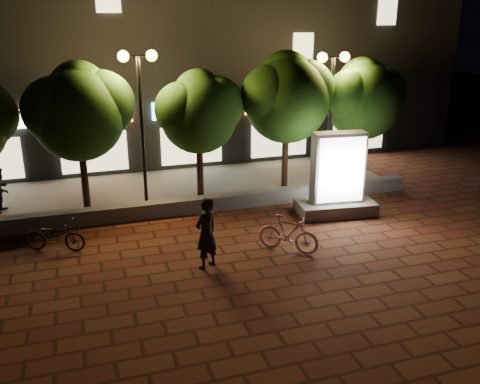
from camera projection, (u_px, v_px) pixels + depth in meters
name	position (u px, v px, depth m)	size (l,w,h in m)	color
ground	(231.00, 263.00, 13.87)	(80.00, 80.00, 0.00)	#552C1A
retaining_wall	(196.00, 205.00, 17.39)	(16.00, 0.45, 0.50)	slate
sidewalk	(181.00, 188.00, 19.70)	(16.00, 5.00, 0.08)	slate
building_block	(149.00, 45.00, 23.93)	(28.00, 8.12, 11.30)	black
tree_left	(79.00, 109.00, 16.66)	(3.60, 3.00, 4.89)	#331D13
tree_mid	(199.00, 109.00, 17.90)	(3.24, 2.70, 4.50)	#331D13
tree_right	(288.00, 95.00, 18.74)	(3.72, 3.10, 5.07)	#331D13
tree_far_right	(364.00, 96.00, 19.74)	(3.48, 2.90, 4.76)	#331D13
street_lamp_left	(140.00, 89.00, 16.80)	(1.26, 0.36, 5.18)	black
street_lamp_right	(332.00, 85.00, 18.88)	(1.26, 0.36, 4.98)	black
ad_kiosk	(337.00, 182.00, 16.96)	(2.69, 1.56, 2.78)	slate
scooter_pink	(288.00, 234.00, 14.40)	(0.49, 1.75, 1.05)	pink
rider	(206.00, 233.00, 13.32)	(0.71, 0.46, 1.94)	black
scooter_parked	(55.00, 236.00, 14.45)	(0.60, 1.72, 0.91)	black
pedestrian	(1.00, 189.00, 17.09)	(0.74, 0.58, 1.52)	black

